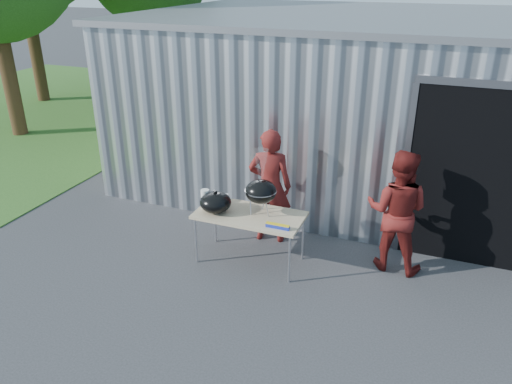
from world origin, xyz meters
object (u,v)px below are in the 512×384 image
at_px(person_cook, 270,186).
at_px(person_bystander, 397,211).
at_px(kettle_grill, 261,186).
at_px(folding_table, 250,217).

bearing_deg(person_cook, person_bystander, 166.02).
bearing_deg(kettle_grill, person_bystander, 16.61).
bearing_deg(person_bystander, kettle_grill, 21.10).
height_order(folding_table, kettle_grill, kettle_grill).
relative_size(folding_table, person_bystander, 0.87).
distance_m(kettle_grill, person_cook, 0.70).
bearing_deg(folding_table, person_cook, 86.62).
height_order(kettle_grill, person_bystander, person_bystander).
xyz_separation_m(folding_table, kettle_grill, (0.14, 0.07, 0.46)).
relative_size(kettle_grill, person_cook, 0.53).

